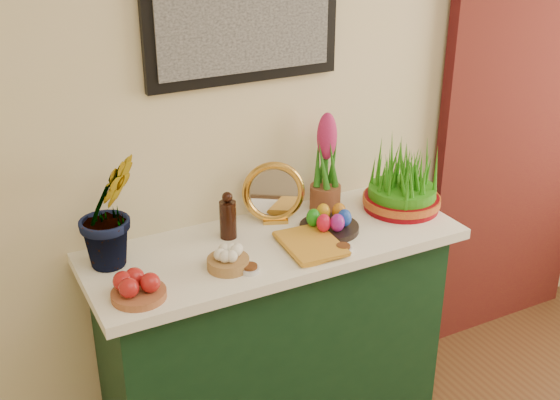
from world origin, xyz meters
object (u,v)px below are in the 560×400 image
object	(u,v)px
sideboard	(274,343)
mirror	(274,193)
wheatgrass_sabzeh	(403,183)
hyacinth_green	(108,194)
book	(286,249)

from	to	relation	value
sideboard	mirror	bearing A→B (deg)	62.88
sideboard	wheatgrass_sabzeh	bearing A→B (deg)	0.20
wheatgrass_sabzeh	sideboard	bearing A→B (deg)	-179.80
sideboard	wheatgrass_sabzeh	xyz separation A→B (m)	(0.58, 0.00, 0.58)
mirror	wheatgrass_sabzeh	distance (m)	0.52
sideboard	hyacinth_green	size ratio (longest dim) A/B	2.47
mirror	wheatgrass_sabzeh	size ratio (longest dim) A/B	0.78
sideboard	book	size ratio (longest dim) A/B	5.05
mirror	hyacinth_green	bearing A→B (deg)	-176.42
hyacinth_green	book	bearing A→B (deg)	-35.08
mirror	sideboard	bearing A→B (deg)	-117.12
book	wheatgrass_sabzeh	distance (m)	0.61
hyacinth_green	mirror	bearing A→B (deg)	-10.73
hyacinth_green	mirror	distance (m)	0.66
hyacinth_green	wheatgrass_sabzeh	xyz separation A→B (m)	(1.14, -0.10, -0.15)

